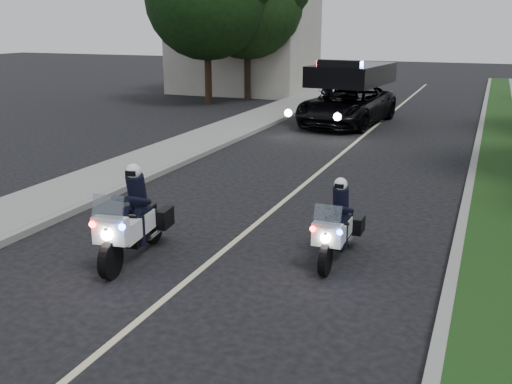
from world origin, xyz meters
TOP-DOWN VIEW (x-y plane):
  - ground at (0.00, 0.00)m, footprint 120.00×120.00m
  - curb_right at (4.10, 10.00)m, footprint 0.20×60.00m
  - grass_verge at (4.80, 10.00)m, footprint 1.20×60.00m
  - curb_left at (-4.10, 10.00)m, footprint 0.20×60.00m
  - sidewalk_left at (-5.20, 10.00)m, footprint 2.00×60.00m
  - building_far at (-10.00, 26.00)m, footprint 8.00×6.00m
  - lane_marking at (0.00, 10.00)m, footprint 0.12×50.00m
  - police_moto_left at (-1.35, 0.81)m, footprint 0.99×2.14m
  - police_moto_right at (2.07, 2.17)m, footprint 0.63×1.78m
  - police_suv at (-1.24, 16.62)m, footprint 3.43×6.29m
  - bicycle at (-2.15, 16.75)m, footprint 0.58×1.61m
  - cyclist at (-2.15, 16.75)m, footprint 0.64×0.47m
  - tree_left_near at (-8.38, 22.65)m, footprint 7.73×7.73m
  - tree_left_far at (-9.54, 20.11)m, footprint 6.68×6.68m

SIDE VIEW (x-z plane):
  - ground at x=0.00m, z-range 0.00..0.00m
  - police_moto_left at x=-1.35m, z-range -0.88..0.88m
  - police_moto_right at x=2.07m, z-range -0.76..0.76m
  - police_suv at x=-1.24m, z-range -1.46..1.46m
  - bicycle at x=-2.15m, z-range -0.42..0.42m
  - cyclist at x=-2.15m, z-range -0.82..0.82m
  - tree_left_near at x=-8.38m, z-range -5.09..5.09m
  - tree_left_far at x=-9.54m, z-range -5.23..5.23m
  - lane_marking at x=0.00m, z-range 0.00..0.01m
  - curb_right at x=4.10m, z-range 0.00..0.15m
  - curb_left at x=-4.10m, z-range 0.00..0.15m
  - grass_verge at x=4.80m, z-range 0.00..0.16m
  - sidewalk_left at x=-5.20m, z-range 0.00..0.16m
  - building_far at x=-10.00m, z-range 0.00..7.00m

